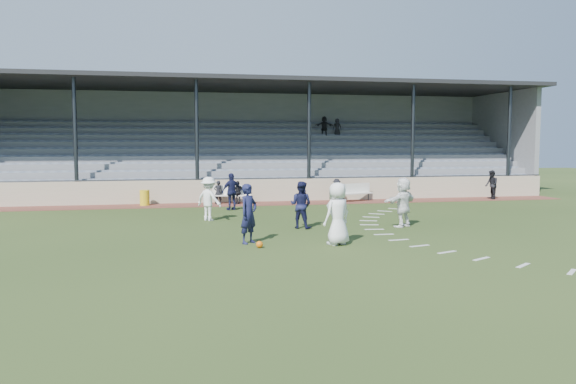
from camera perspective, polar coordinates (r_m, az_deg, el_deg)
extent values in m
plane|color=#2B3D19|center=(18.74, 1.51, -4.62)|extent=(90.00, 90.00, 0.00)
cube|color=brown|center=(28.97, -3.12, -1.19)|extent=(34.00, 2.00, 0.02)
cube|color=#B9AA8E|center=(29.95, -3.42, 0.15)|extent=(34.00, 0.18, 1.20)
cube|color=silver|center=(28.86, -5.71, -0.35)|extent=(2.04, 0.82, 0.06)
cube|color=silver|center=(29.05, -5.75, 0.18)|extent=(1.97, 0.49, 0.54)
cylinder|color=#2D3034|center=(28.99, -7.37, -0.80)|extent=(0.06, 0.06, 0.40)
cylinder|color=#2D3034|center=(28.79, -4.02, -0.81)|extent=(0.06, 0.06, 0.40)
cube|color=silver|center=(30.12, 6.94, -0.14)|extent=(2.01, 1.08, 0.06)
cube|color=silver|center=(30.31, 6.81, 0.37)|extent=(1.89, 0.76, 0.54)
cylinder|color=#2D3034|center=(29.62, 5.66, -0.66)|extent=(0.06, 0.06, 0.40)
cylinder|color=#2D3034|center=(30.68, 8.17, -0.49)|extent=(0.06, 0.06, 0.40)
cylinder|color=gold|center=(28.93, -14.36, -0.57)|extent=(0.48, 0.48, 0.76)
sphere|color=#D7630C|center=(16.86, -2.92, -5.35)|extent=(0.21, 0.21, 0.21)
imported|color=white|center=(17.29, 5.07, -2.21)|extent=(1.12, 0.97, 1.93)
imported|color=#15173A|center=(17.51, -4.02, -2.22)|extent=(0.80, 0.79, 1.87)
imported|color=#15173A|center=(20.58, 1.32, -1.31)|extent=(1.07, 1.02, 1.73)
imported|color=white|center=(22.81, -8.04, -0.70)|extent=(1.29, 1.26, 1.77)
imported|color=#15173A|center=(26.31, -5.73, 0.04)|extent=(1.10, 0.77, 1.74)
imported|color=white|center=(21.37, 11.60, -1.01)|extent=(1.75, 1.38, 1.86)
imported|color=black|center=(33.08, 19.97, 0.70)|extent=(0.73, 0.87, 1.61)
imported|color=black|center=(28.92, -7.10, -0.02)|extent=(0.44, 0.30, 1.19)
imported|color=black|center=(28.69, -5.09, -0.05)|extent=(0.75, 0.56, 1.19)
imported|color=black|center=(30.05, 4.97, 0.20)|extent=(0.86, 0.61, 1.21)
cube|color=gray|center=(30.49, -3.56, 0.23)|extent=(34.00, 0.80, 1.20)
cube|color=gray|center=(30.55, -3.59, 1.46)|extent=(33.00, 0.28, 0.10)
cube|color=gray|center=(31.27, -3.76, 0.72)|extent=(34.00, 0.80, 1.60)
cube|color=gray|center=(31.32, -3.80, 2.28)|extent=(33.00, 0.28, 0.10)
cube|color=gray|center=(32.05, -3.96, 1.18)|extent=(34.00, 0.80, 2.00)
cube|color=gray|center=(32.09, -3.99, 3.06)|extent=(33.00, 0.28, 0.10)
cube|color=gray|center=(32.82, -4.14, 1.62)|extent=(34.00, 0.80, 2.40)
cube|color=gray|center=(32.87, -4.18, 3.80)|extent=(33.00, 0.28, 0.10)
cube|color=gray|center=(33.61, -4.31, 2.03)|extent=(34.00, 0.80, 2.80)
cube|color=gray|center=(33.66, -4.35, 4.51)|extent=(33.00, 0.28, 0.10)
cube|color=gray|center=(34.39, -4.48, 2.43)|extent=(34.00, 0.80, 3.20)
cube|color=gray|center=(34.46, -4.52, 5.18)|extent=(33.00, 0.28, 0.10)
cube|color=gray|center=(35.18, -4.64, 2.82)|extent=(34.00, 0.80, 3.60)
cube|color=gray|center=(35.25, -4.68, 5.83)|extent=(33.00, 0.28, 0.10)
cube|color=gray|center=(35.96, -4.79, 3.18)|extent=(34.00, 0.80, 4.00)
cube|color=gray|center=(36.06, -4.84, 6.44)|extent=(33.00, 0.28, 0.10)
cube|color=gray|center=(36.75, -4.94, 3.53)|extent=(34.00, 0.80, 4.40)
cube|color=gray|center=(36.86, -4.98, 7.03)|extent=(33.00, 0.28, 0.10)
cube|color=gray|center=(37.34, -5.05, 5.09)|extent=(34.00, 0.40, 6.40)
cube|color=gray|center=(39.53, 20.74, 4.78)|extent=(0.30, 7.80, 6.40)
cube|color=black|center=(33.63, -4.35, 10.74)|extent=(34.60, 9.00, 0.22)
cylinder|color=#2D3034|center=(30.05, -20.79, 4.90)|extent=(0.20, 0.20, 6.50)
cylinder|color=#2D3034|center=(29.68, -9.24, 5.17)|extent=(0.20, 0.20, 6.50)
cylinder|color=#2D3034|center=(30.50, 2.14, 5.22)|extent=(0.20, 0.20, 6.50)
cylinder|color=#2D3034|center=(32.43, 12.55, 5.09)|extent=(0.20, 0.20, 6.50)
cylinder|color=#2D3034|center=(35.29, 21.52, 4.85)|extent=(0.20, 0.20, 6.50)
cylinder|color=#2D3034|center=(29.90, -3.43, 1.39)|extent=(34.00, 0.05, 0.05)
imported|color=black|center=(36.44, 5.02, 6.59)|extent=(0.58, 0.42, 1.10)
imported|color=black|center=(36.21, 3.70, 6.71)|extent=(1.19, 0.59, 1.23)
cube|color=silver|center=(27.21, 10.82, -1.68)|extent=(0.54, 0.61, 0.01)
cube|color=silver|center=(26.18, 9.80, -1.93)|extent=(0.59, 0.56, 0.01)
cube|color=silver|center=(25.11, 8.99, -2.21)|extent=(0.64, 0.51, 0.01)
cube|color=silver|center=(24.00, 8.43, -2.53)|extent=(0.67, 0.44, 0.01)
cube|color=silver|center=(22.88, 8.17, -2.90)|extent=(0.70, 0.37, 0.01)
cube|color=silver|center=(21.75, 8.26, -3.31)|extent=(0.71, 0.29, 0.01)
cube|color=silver|center=(20.64, 8.75, -3.76)|extent=(0.71, 0.21, 0.01)
cube|color=silver|center=(19.56, 9.70, -4.26)|extent=(0.70, 0.12, 0.01)
cube|color=silver|center=(18.55, 11.17, -4.79)|extent=(0.71, 0.21, 0.01)
cube|color=silver|center=(17.62, 13.21, -5.35)|extent=(0.71, 0.29, 0.01)
cube|color=silver|center=(16.81, 15.85, -5.90)|extent=(0.70, 0.37, 0.01)
cube|color=silver|center=(16.16, 19.06, -6.43)|extent=(0.67, 0.44, 0.01)
cube|color=silver|center=(15.68, 22.79, -6.89)|extent=(0.64, 0.51, 0.01)
cube|color=silver|center=(15.41, 26.88, -7.25)|extent=(0.59, 0.56, 0.01)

